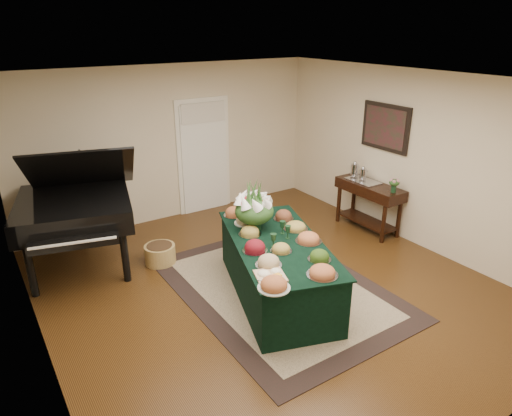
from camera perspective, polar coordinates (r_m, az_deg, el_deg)
ground at (r=6.26m, az=1.53°, el=-9.81°), size 6.00×6.00×0.00m
area_rug at (r=6.23m, az=2.72°, el=-9.94°), size 2.38×3.33×0.01m
kitchen_doorway at (r=8.50m, az=-6.52°, el=6.33°), size 1.05×0.07×2.10m
buffet_table at (r=5.90m, az=2.63°, el=-7.55°), size 1.72×2.47×0.78m
food_platters at (r=5.67m, az=2.40°, el=-3.84°), size 1.45×2.26×0.12m
cutting_board at (r=4.95m, az=1.73°, el=-8.10°), size 0.39×0.39×0.10m
green_goblets at (r=5.72m, az=3.19°, el=-3.14°), size 0.39×0.32×0.18m
floral_centerpiece at (r=5.94m, az=-0.22°, el=0.21°), size 0.53×0.53×0.53m
grand_piano at (r=6.83m, az=-21.69°, el=0.02°), size 1.94×2.07×1.83m
wicker_basket at (r=6.92m, az=-11.89°, el=-5.68°), size 0.45×0.45×0.28m
mahogany_sideboard at (r=7.92m, az=13.97°, el=1.66°), size 0.45×1.23×0.82m
tea_service at (r=7.99m, az=12.80°, el=4.28°), size 0.34×0.58×0.30m
pink_bouquet at (r=7.51m, az=16.90°, el=3.00°), size 0.18×0.18×0.23m
wall_painting at (r=7.78m, az=15.86°, el=9.69°), size 0.05×0.95×0.75m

